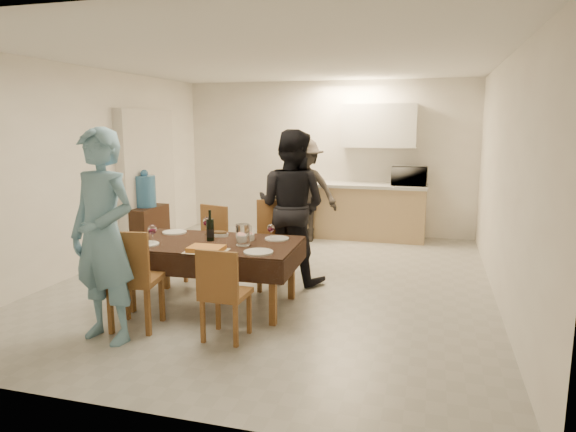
% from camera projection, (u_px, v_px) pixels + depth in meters
% --- Properties ---
extents(floor, '(5.00, 6.00, 0.02)m').
position_uv_depth(floor, '(276.00, 281.00, 6.24)').
color(floor, '#A5A5A0').
rests_on(floor, ground).
extents(ceiling, '(5.00, 6.00, 0.02)m').
position_uv_depth(ceiling, '(275.00, 59.00, 5.78)').
color(ceiling, white).
rests_on(ceiling, wall_back).
extents(wall_back, '(5.00, 0.02, 2.60)m').
position_uv_depth(wall_back, '(327.00, 158.00, 8.85)').
color(wall_back, white).
rests_on(wall_back, floor).
extents(wall_front, '(5.00, 0.02, 2.60)m').
position_uv_depth(wall_front, '(132.00, 220.00, 3.17)').
color(wall_front, white).
rests_on(wall_front, floor).
extents(wall_left, '(0.02, 6.00, 2.60)m').
position_uv_depth(wall_left, '(92.00, 169.00, 6.68)').
color(wall_left, white).
rests_on(wall_left, floor).
extents(wall_right, '(0.02, 6.00, 2.60)m').
position_uv_depth(wall_right, '(504.00, 181.00, 5.34)').
color(wall_right, white).
rests_on(wall_right, floor).
extents(stub_partition, '(0.15, 1.40, 2.10)m').
position_uv_depth(stub_partition, '(148.00, 179.00, 7.84)').
color(stub_partition, beige).
rests_on(stub_partition, floor).
extents(kitchen_base_cabinet, '(2.20, 0.60, 0.86)m').
position_uv_depth(kitchen_base_cabinet, '(357.00, 212.00, 8.54)').
color(kitchen_base_cabinet, tan).
rests_on(kitchen_base_cabinet, floor).
extents(kitchen_worktop, '(2.24, 0.64, 0.05)m').
position_uv_depth(kitchen_worktop, '(358.00, 185.00, 8.46)').
color(kitchen_worktop, '#B5B5B0').
rests_on(kitchen_worktop, kitchen_base_cabinet).
extents(upper_cabinet, '(1.20, 0.34, 0.70)m').
position_uv_depth(upper_cabinet, '(379.00, 126.00, 8.34)').
color(upper_cabinet, white).
rests_on(upper_cabinet, wall_back).
extents(dining_table, '(1.78, 1.08, 0.68)m').
position_uv_depth(dining_table, '(213.00, 245.00, 5.30)').
color(dining_table, black).
rests_on(dining_table, floor).
extents(chair_near_left, '(0.50, 0.50, 0.52)m').
position_uv_depth(chair_near_left, '(129.00, 270.00, 4.64)').
color(chair_near_left, brown).
rests_on(chair_near_left, floor).
extents(chair_near_right, '(0.39, 0.39, 0.45)m').
position_uv_depth(chair_near_right, '(222.00, 285.00, 4.42)').
color(chair_near_right, brown).
rests_on(chair_near_right, floor).
extents(chair_far_left, '(0.51, 0.52, 0.49)m').
position_uv_depth(chair_far_left, '(201.00, 238.00, 6.07)').
color(chair_far_left, brown).
rests_on(chair_far_left, floor).
extents(chair_far_right, '(0.57, 0.57, 0.54)m').
position_uv_depth(chair_far_right, '(273.00, 238.00, 5.81)').
color(chair_far_right, brown).
rests_on(chair_far_right, floor).
extents(console, '(0.36, 0.73, 0.68)m').
position_uv_depth(console, '(147.00, 229.00, 7.63)').
color(console, '#311B10').
rests_on(console, floor).
extents(water_jug, '(0.31, 0.31, 0.46)m').
position_uv_depth(water_jug, '(145.00, 191.00, 7.53)').
color(water_jug, '#3E7EBB').
rests_on(water_jug, console).
extents(wine_bottle, '(0.08, 0.08, 0.33)m').
position_uv_depth(wine_bottle, '(210.00, 225.00, 5.33)').
color(wine_bottle, black).
rests_on(wine_bottle, dining_table).
extents(water_pitcher, '(0.14, 0.14, 0.21)m').
position_uv_depth(water_pitcher, '(243.00, 235.00, 5.14)').
color(water_pitcher, white).
rests_on(water_pitcher, dining_table).
extents(savoury_tart, '(0.40, 0.31, 0.05)m').
position_uv_depth(savoury_tart, '(206.00, 249.00, 4.91)').
color(savoury_tart, '#C87B3A').
rests_on(savoury_tart, dining_table).
extents(salad_bowl, '(0.17, 0.17, 0.07)m').
position_uv_depth(salad_bowl, '(246.00, 237.00, 5.38)').
color(salad_bowl, silver).
rests_on(salad_bowl, dining_table).
extents(mushroom_dish, '(0.19, 0.19, 0.03)m').
position_uv_depth(mushroom_dish, '(219.00, 235.00, 5.57)').
color(mushroom_dish, silver).
rests_on(mushroom_dish, dining_table).
extents(wine_glass_a, '(0.09, 0.09, 0.20)m').
position_uv_depth(wine_glass_a, '(152.00, 234.00, 5.19)').
color(wine_glass_a, white).
rests_on(wine_glass_a, dining_table).
extents(wine_glass_b, '(0.08, 0.08, 0.17)m').
position_uv_depth(wine_glass_b, '(271.00, 232.00, 5.37)').
color(wine_glass_b, white).
rests_on(wine_glass_b, dining_table).
extents(wine_glass_c, '(0.09, 0.09, 0.20)m').
position_uv_depth(wine_glass_c, '(207.00, 226.00, 5.62)').
color(wine_glass_c, white).
rests_on(wine_glass_c, dining_table).
extents(plate_near_left, '(0.26, 0.26, 0.02)m').
position_uv_depth(plate_near_left, '(146.00, 244.00, 5.17)').
color(plate_near_left, silver).
rests_on(plate_near_left, dining_table).
extents(plate_near_right, '(0.28, 0.28, 0.02)m').
position_uv_depth(plate_near_right, '(258.00, 252.00, 4.85)').
color(plate_near_right, silver).
rests_on(plate_near_right, dining_table).
extents(plate_far_left, '(0.27, 0.27, 0.02)m').
position_uv_depth(plate_far_left, '(175.00, 232.00, 5.74)').
color(plate_far_left, silver).
rests_on(plate_far_left, dining_table).
extents(plate_far_right, '(0.26, 0.26, 0.01)m').
position_uv_depth(plate_far_right, '(277.00, 239.00, 5.42)').
color(plate_far_right, silver).
rests_on(plate_far_right, dining_table).
extents(microwave, '(0.55, 0.37, 0.31)m').
position_uv_depth(microwave, '(409.00, 176.00, 8.21)').
color(microwave, white).
rests_on(microwave, kitchen_worktop).
extents(person_near, '(0.75, 0.57, 1.86)m').
position_uv_depth(person_near, '(103.00, 237.00, 4.41)').
color(person_near, '#6698B6').
rests_on(person_near, floor).
extents(person_far, '(1.00, 0.85, 1.82)m').
position_uv_depth(person_far, '(291.00, 207.00, 6.11)').
color(person_far, black).
rests_on(person_far, floor).
extents(person_kitchen, '(1.07, 0.61, 1.65)m').
position_uv_depth(person_kitchen, '(304.00, 190.00, 8.26)').
color(person_kitchen, black).
rests_on(person_kitchen, floor).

